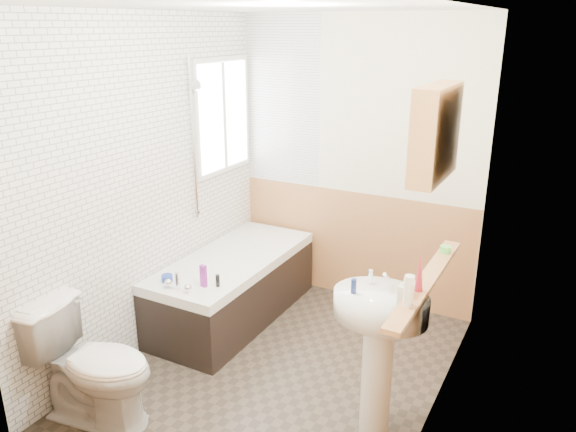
{
  "coord_description": "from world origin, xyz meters",
  "views": [
    {
      "loc": [
        1.73,
        -3.07,
        2.4
      ],
      "look_at": [
        0.0,
        0.15,
        1.15
      ],
      "focal_mm": 35.0,
      "sensor_mm": 36.0,
      "label": 1
    }
  ],
  "objects_px": {
    "medicine_cabinet": "(435,133)",
    "pine_shelf": "(427,281)",
    "bathtub": "(233,285)",
    "toilet": "(93,365)",
    "sink": "(379,336)"
  },
  "relations": [
    {
      "from": "medicine_cabinet",
      "to": "pine_shelf",
      "type": "bearing_deg",
      "value": -35.29
    },
    {
      "from": "pine_shelf",
      "to": "medicine_cabinet",
      "type": "xyz_separation_m",
      "value": [
        -0.03,
        0.02,
        0.86
      ]
    },
    {
      "from": "bathtub",
      "to": "toilet",
      "type": "distance_m",
      "value": 1.53
    },
    {
      "from": "pine_shelf",
      "to": "toilet",
      "type": "bearing_deg",
      "value": -153.1
    },
    {
      "from": "toilet",
      "to": "sink",
      "type": "height_order",
      "value": "sink"
    },
    {
      "from": "toilet",
      "to": "bathtub",
      "type": "bearing_deg",
      "value": -9.78
    },
    {
      "from": "pine_shelf",
      "to": "medicine_cabinet",
      "type": "bearing_deg",
      "value": 144.71
    },
    {
      "from": "bathtub",
      "to": "pine_shelf",
      "type": "relative_size",
      "value": 1.23
    },
    {
      "from": "sink",
      "to": "medicine_cabinet",
      "type": "distance_m",
      "value": 1.21
    },
    {
      "from": "pine_shelf",
      "to": "bathtub",
      "type": "bearing_deg",
      "value": 160.93
    },
    {
      "from": "bathtub",
      "to": "medicine_cabinet",
      "type": "xyz_separation_m",
      "value": [
        1.74,
        -0.59,
        1.56
      ]
    },
    {
      "from": "toilet",
      "to": "sink",
      "type": "distance_m",
      "value": 1.77
    },
    {
      "from": "bathtub",
      "to": "sink",
      "type": "distance_m",
      "value": 1.81
    },
    {
      "from": "toilet",
      "to": "pine_shelf",
      "type": "height_order",
      "value": "pine_shelf"
    },
    {
      "from": "toilet",
      "to": "pine_shelf",
      "type": "relative_size",
      "value": 0.6
    }
  ]
}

